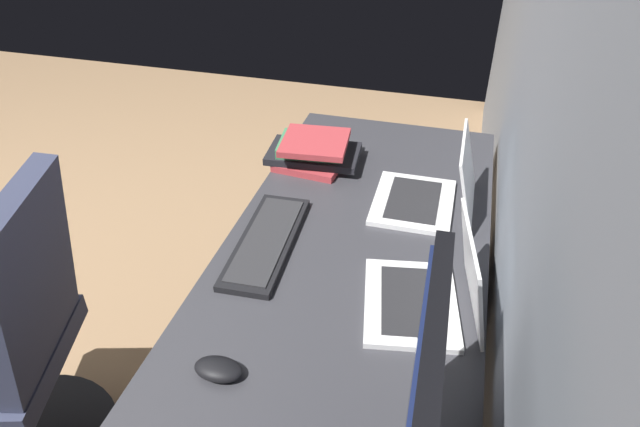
# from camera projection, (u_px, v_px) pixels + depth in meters

# --- Properties ---
(wall_back) EXTENTS (4.98, 0.10, 2.60)m
(wall_back) POSITION_uv_depth(u_px,v_px,m) (570.00, 32.00, 1.21)
(wall_back) COLOR #8C939E
(wall_back) RESTS_ON ground
(desk) EXTENTS (1.91, 0.70, 0.73)m
(desk) POSITION_uv_depth(u_px,v_px,m) (339.00, 310.00, 1.42)
(desk) COLOR #38383D
(desk) RESTS_ON ground
(drawer_pedestal) EXTENTS (0.40, 0.51, 0.69)m
(drawer_pedestal) POSITION_uv_depth(u_px,v_px,m) (365.00, 323.00, 1.81)
(drawer_pedestal) COLOR #38383D
(drawer_pedestal) RESTS_ON ground
(monitor_primary) EXTENTS (0.47, 0.20, 0.41)m
(monitor_primary) POSITION_uv_depth(u_px,v_px,m) (419.00, 422.00, 0.81)
(monitor_primary) COLOR black
(monitor_primary) RESTS_ON desk
(laptop_leftmost) EXTENTS (0.29, 0.29, 0.23)m
(laptop_leftmost) POSITION_uv_depth(u_px,v_px,m) (434.00, 192.00, 1.65)
(laptop_leftmost) COLOR white
(laptop_leftmost) RESTS_ON desk
(laptop_left) EXTENTS (0.33, 0.30, 0.22)m
(laptop_left) POSITION_uv_depth(u_px,v_px,m) (434.00, 290.00, 1.30)
(laptop_left) COLOR white
(laptop_left) RESTS_ON desk
(keyboard_main) EXTENTS (0.43, 0.16, 0.02)m
(keyboard_main) POSITION_uv_depth(u_px,v_px,m) (266.00, 241.00, 1.52)
(keyboard_main) COLOR black
(keyboard_main) RESTS_ON desk
(mouse_main) EXTENTS (0.06, 0.10, 0.03)m
(mouse_main) POSITION_uv_depth(u_px,v_px,m) (218.00, 369.00, 1.16)
(mouse_main) COLOR black
(mouse_main) RESTS_ON desk
(book_stack_far) EXTENTS (0.26, 0.31, 0.10)m
(book_stack_far) POSITION_uv_depth(u_px,v_px,m) (313.00, 151.00, 1.86)
(book_stack_far) COLOR #B2383D
(book_stack_far) RESTS_ON desk
(office_chair) EXTENTS (0.56, 0.60, 0.97)m
(office_chair) POSITION_uv_depth(u_px,v_px,m) (10.00, 360.00, 1.55)
(office_chair) COLOR #383D56
(office_chair) RESTS_ON ground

